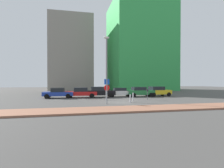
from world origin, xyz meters
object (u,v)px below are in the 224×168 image
(parked_car_green, at_px, (140,92))
(parked_car_yellow, at_px, (158,91))
(street_lamp, at_px, (106,63))
(traffic_bollard_mid, at_px, (133,97))
(traffic_bollard_near, at_px, (130,98))
(parking_meter, at_px, (147,93))
(parked_car_blue, at_px, (58,93))
(parked_car_white, at_px, (120,92))
(parking_sign_post, at_px, (107,88))
(parked_car_red, at_px, (81,92))
(parked_car_black, at_px, (100,92))

(parked_car_green, distance_m, parked_car_yellow, 3.10)
(street_lamp, height_order, traffic_bollard_mid, street_lamp)
(parked_car_green, bearing_deg, traffic_bollard_near, -119.28)
(parked_car_yellow, relative_size, parking_meter, 2.91)
(parked_car_blue, distance_m, parked_car_white, 9.23)
(parked_car_blue, distance_m, traffic_bollard_mid, 10.96)
(traffic_bollard_mid, bearing_deg, parking_sign_post, -148.30)
(parked_car_red, distance_m, street_lamp, 6.89)
(traffic_bollard_near, bearing_deg, parked_car_white, 83.61)
(traffic_bollard_near, bearing_deg, parked_car_blue, 138.77)
(parked_car_red, height_order, parking_sign_post, parking_sign_post)
(parked_car_red, relative_size, parked_car_black, 1.05)
(parked_car_green, distance_m, street_lamp, 8.60)
(parking_sign_post, distance_m, traffic_bollard_mid, 4.45)
(parked_car_black, relative_size, parked_car_green, 1.04)
(parked_car_blue, bearing_deg, parked_car_red, 1.78)
(parked_car_black, relative_size, traffic_bollard_near, 4.86)
(parked_car_yellow, height_order, parking_meter, parked_car_yellow)
(parked_car_blue, distance_m, traffic_bollard_near, 11.13)
(parked_car_blue, relative_size, street_lamp, 0.54)
(parked_car_blue, distance_m, parking_meter, 12.51)
(parked_car_blue, xyz_separation_m, parked_car_black, (6.05, 0.21, 0.07))
(parked_car_yellow, height_order, parking_sign_post, parking_sign_post)
(parked_car_yellow, bearing_deg, traffic_bollard_mid, -136.63)
(parked_car_black, relative_size, street_lamp, 0.55)
(parking_sign_post, relative_size, traffic_bollard_near, 2.95)
(parked_car_blue, xyz_separation_m, traffic_bollard_mid, (9.14, -6.05, -0.24))
(parked_car_red, xyz_separation_m, traffic_bollard_mid, (5.94, -6.15, -0.24))
(parked_car_green, bearing_deg, parking_sign_post, -130.40)
(parked_car_blue, relative_size, traffic_bollard_mid, 4.30)
(parked_car_blue, distance_m, street_lamp, 8.68)
(parked_car_blue, distance_m, parked_car_black, 6.06)
(parked_car_yellow, height_order, traffic_bollard_mid, parked_car_yellow)
(parking_meter, bearing_deg, parking_sign_post, -151.45)
(parking_meter, distance_m, street_lamp, 6.49)
(parking_sign_post, xyz_separation_m, street_lamp, (0.63, 3.51, 2.95))
(parked_car_black, height_order, traffic_bollard_near, parked_car_black)
(traffic_bollard_near, distance_m, traffic_bollard_mid, 1.49)
(traffic_bollard_mid, bearing_deg, parked_car_black, 116.21)
(parking_sign_post, xyz_separation_m, traffic_bollard_near, (2.89, 0.98, -1.20))
(parked_car_blue, relative_size, parked_car_black, 0.99)
(street_lamp, height_order, traffic_bollard_near, street_lamp)
(parked_car_green, bearing_deg, parked_car_yellow, 2.85)
(parked_car_blue, distance_m, parking_sign_post, 10.00)
(street_lamp, bearing_deg, traffic_bollard_mid, -22.40)
(parked_car_green, distance_m, parking_sign_post, 10.61)
(parking_sign_post, relative_size, street_lamp, 0.33)
(parked_car_blue, height_order, parked_car_black, parked_car_black)
(street_lamp, relative_size, traffic_bollard_near, 8.88)
(parking_meter, bearing_deg, parked_car_blue, 156.06)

